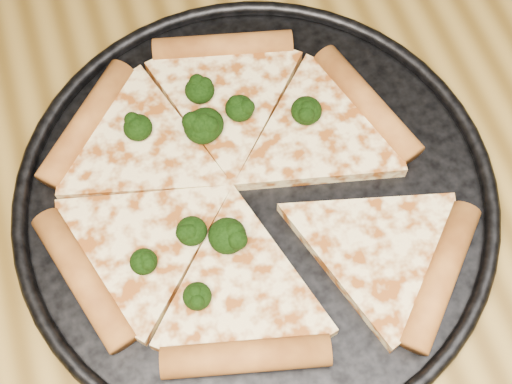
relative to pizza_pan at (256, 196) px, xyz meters
name	(u,v)px	position (x,y,z in m)	size (l,w,h in m)	color
pizza_pan	(256,196)	(0.00, 0.00, 0.00)	(0.40, 0.40, 0.02)	black
pizza	(240,189)	(-0.01, 0.01, 0.01)	(0.35, 0.34, 0.02)	#FFE69C
broccoli_florets	(211,158)	(-0.03, 0.04, 0.02)	(0.19, 0.20, 0.02)	black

